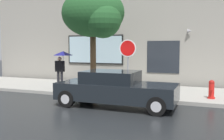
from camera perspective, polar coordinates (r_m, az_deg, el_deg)
ground_plane at (r=10.15m, az=-3.43°, el=-7.61°), size 60.00×60.00×0.00m
sidewalk at (r=12.87m, az=2.14°, el=-4.56°), size 20.00×4.00×0.15m
building_facade at (r=15.13m, az=5.24°, el=9.79°), size 20.00×0.67×7.00m
parked_car at (r=9.63m, az=0.76°, el=-4.24°), size 4.48×1.85×1.34m
fire_hydrant at (r=11.13m, az=21.40°, el=-4.09°), size 0.30×0.44×0.76m
pedestrian_with_umbrella at (r=13.56m, az=-11.14°, el=2.59°), size 1.02×1.02×1.89m
street_tree at (r=12.29m, az=-3.87°, el=12.26°), size 3.07×2.61×4.87m
stop_sign at (r=11.12m, az=3.55°, el=3.18°), size 0.76×0.10×2.43m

